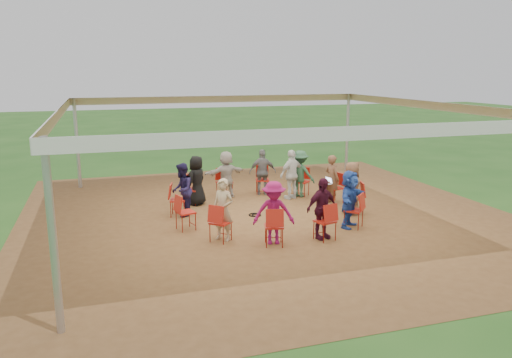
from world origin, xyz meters
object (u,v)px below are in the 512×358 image
object	(u,v)px
chair_5	(178,200)
chair_10	(354,211)
standing_person	(292,175)
person_seated_9	(350,199)
chair_8	(274,226)
chair_11	(355,198)
chair_2	(262,180)
person_seated_6	(223,210)
cable_coil	(255,215)
chair_0	(335,188)
chair_3	(224,183)
chair_4	(194,190)
person_seated_1	(300,174)
person_seated_4	(197,180)
person_seated_3	(226,174)
person_seated_0	(332,179)
chair_9	(325,222)
person_seated_8	(322,208)
chair_6	(186,212)
person_seated_10	(351,188)
person_seated_5	(182,190)
laptop	(328,182)
chair_7	(221,223)
person_seated_7	(274,213)
chair_1	(301,182)
person_seated_2	(263,172)

from	to	relation	value
chair_5	chair_10	bearing A→B (deg)	75.00
standing_person	person_seated_9	bearing A→B (deg)	77.47
chair_8	chair_11	size ratio (longest dim) A/B	1.00
chair_2	standing_person	distance (m)	1.16
person_seated_6	cable_coil	distance (m)	2.23
chair_0	chair_3	distance (m)	3.43
chair_2	chair_4	world-z (taller)	same
person_seated_1	person_seated_4	size ratio (longest dim) A/B	1.00
chair_2	person_seated_4	xyz separation A→B (m)	(-2.26, -0.71, 0.29)
chair_3	person_seated_6	xyz separation A→B (m)	(-1.01, -3.98, 0.29)
chair_10	person_seated_3	bearing A→B (deg)	75.39
standing_person	cable_coil	size ratio (longest dim) A/B	3.67
person_seated_9	standing_person	world-z (taller)	standing_person
chair_5	person_seated_0	size ratio (longest dim) A/B	0.62
person_seated_6	cable_coil	world-z (taller)	person_seated_6
chair_9	person_seated_1	xyz separation A→B (m)	(1.01, 3.98, 0.29)
chair_5	person_seated_8	world-z (taller)	person_seated_8
cable_coil	chair_2	bearing A→B (deg)	67.32
chair_3	chair_6	world-z (taller)	same
chair_8	person_seated_10	world-z (taller)	person_seated_10
person_seated_5	person_seated_9	size ratio (longest dim) A/B	1.00
chair_6	laptop	distance (m)	4.58
chair_2	person_seated_10	size ratio (longest dim) A/B	0.62
chair_4	chair_6	xyz separation A→B (m)	(-0.63, -2.34, 0.00)
chair_0	person_seated_3	xyz separation A→B (m)	(-2.94, 1.61, 0.29)
chair_9	person_seated_6	world-z (taller)	person_seated_6
chair_9	person_seated_3	bearing A→B (deg)	90.00
chair_7	chair_11	size ratio (longest dim) A/B	1.00
laptop	cable_coil	bearing A→B (deg)	87.20
person_seated_5	person_seated_8	xyz separation A→B (m)	(2.82, -2.83, 0.00)
person_seated_10	standing_person	world-z (taller)	standing_person
person_seated_1	chair_0	bearing A→B (deg)	170.40
chair_10	standing_person	size ratio (longest dim) A/B	0.59
chair_0	person_seated_8	world-z (taller)	person_seated_8
person_seated_8	person_seated_10	world-z (taller)	same
chair_10	person_seated_7	size ratio (longest dim) A/B	0.62
chair_5	chair_11	xyz separation A→B (m)	(4.69, -1.26, 0.00)
person_seated_10	chair_4	bearing A→B (deg)	74.61
person_seated_5	person_seated_0	bearing A→B (deg)	105.00
chair_4	chair_8	world-z (taller)	same
person_seated_8	chair_1	bearing A→B (deg)	59.16
cable_coil	laptop	xyz separation A→B (m)	(2.40, 0.52, 0.66)
chair_3	person_seated_0	xyz separation A→B (m)	(2.86, -1.75, 0.29)
person_seated_3	person_seated_8	xyz separation A→B (m)	(1.19, -4.46, 0.00)
chair_2	standing_person	size ratio (longest dim) A/B	0.59
chair_10	person_seated_5	xyz separation A→B (m)	(-3.94, 2.32, 0.29)
person_seated_7	cable_coil	xyz separation A→B (m)	(0.27, 2.26, -0.71)
chair_8	person_seated_2	world-z (taller)	person_seated_2
cable_coil	person_seated_8	bearing A→B (deg)	-67.73
chair_2	person_seated_3	size ratio (longest dim) A/B	0.62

